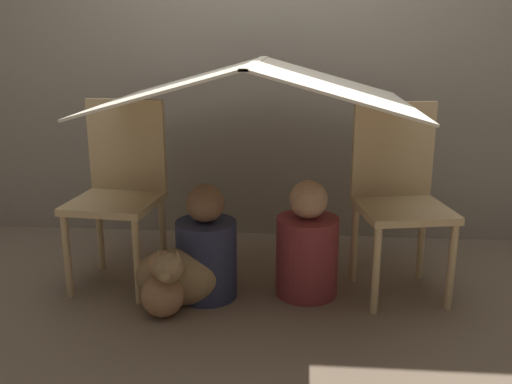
{
  "coord_description": "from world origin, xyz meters",
  "views": [
    {
      "loc": [
        0.22,
        -2.67,
        1.29
      ],
      "look_at": [
        0.0,
        0.05,
        0.53
      ],
      "focal_mm": 40.0,
      "sensor_mm": 36.0,
      "label": 1
    }
  ],
  "objects_px": {
    "chair_right": "(399,191)",
    "person_front": "(206,250)",
    "person_second": "(307,248)",
    "dog": "(176,276)",
    "chair_left": "(120,185)"
  },
  "relations": [
    {
      "from": "person_second",
      "to": "dog",
      "type": "xyz_separation_m",
      "value": [
        -0.63,
        -0.2,
        -0.09
      ]
    },
    {
      "from": "chair_left",
      "to": "dog",
      "type": "relative_size",
      "value": 2.36
    },
    {
      "from": "chair_left",
      "to": "dog",
      "type": "height_order",
      "value": "chair_left"
    },
    {
      "from": "chair_right",
      "to": "person_second",
      "type": "height_order",
      "value": "chair_right"
    },
    {
      "from": "chair_right",
      "to": "dog",
      "type": "relative_size",
      "value": 2.36
    },
    {
      "from": "chair_left",
      "to": "chair_right",
      "type": "height_order",
      "value": "same"
    },
    {
      "from": "chair_right",
      "to": "person_front",
      "type": "bearing_deg",
      "value": 179.28
    },
    {
      "from": "person_front",
      "to": "dog",
      "type": "distance_m",
      "value": 0.2
    },
    {
      "from": "person_front",
      "to": "dog",
      "type": "bearing_deg",
      "value": -134.26
    },
    {
      "from": "person_front",
      "to": "chair_right",
      "type": "bearing_deg",
      "value": 10.33
    },
    {
      "from": "dog",
      "to": "person_front",
      "type": "bearing_deg",
      "value": 45.74
    },
    {
      "from": "person_front",
      "to": "person_second",
      "type": "bearing_deg",
      "value": 7.87
    },
    {
      "from": "chair_left",
      "to": "person_second",
      "type": "bearing_deg",
      "value": -0.17
    },
    {
      "from": "chair_right",
      "to": "dog",
      "type": "xyz_separation_m",
      "value": [
        -1.08,
        -0.31,
        -0.37
      ]
    },
    {
      "from": "chair_left",
      "to": "person_second",
      "type": "height_order",
      "value": "chair_left"
    }
  ]
}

